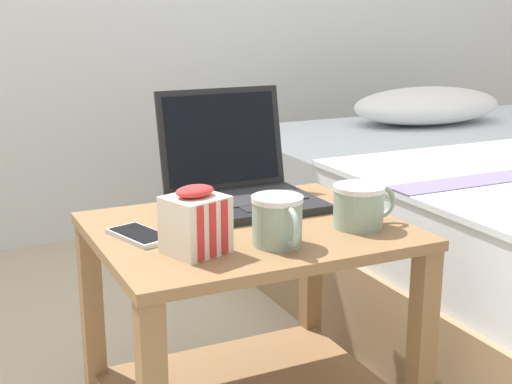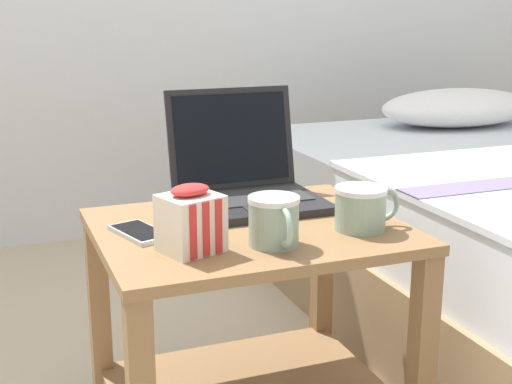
# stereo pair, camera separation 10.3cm
# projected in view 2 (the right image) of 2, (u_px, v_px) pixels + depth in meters

# --- Properties ---
(bedside_table) EXTENTS (0.62, 0.50, 0.51)m
(bedside_table) POSITION_uv_depth(u_px,v_px,m) (250.00, 308.00, 1.50)
(bedside_table) COLOR olive
(bedside_table) RESTS_ON ground_plane
(laptop) EXTENTS (0.31, 0.29, 0.25)m
(laptop) POSITION_uv_depth(u_px,v_px,m) (246.00, 181.00, 1.61)
(laptop) COLOR black
(laptop) RESTS_ON bedside_table
(mug_front_left) EXTENTS (0.10, 0.14, 0.09)m
(mug_front_left) POSITION_uv_depth(u_px,v_px,m) (275.00, 218.00, 1.32)
(mug_front_left) COLOR #8CA593
(mug_front_left) RESTS_ON bedside_table
(mug_front_right) EXTENTS (0.14, 0.10, 0.09)m
(mug_front_right) POSITION_uv_depth(u_px,v_px,m) (362.00, 206.00, 1.42)
(mug_front_right) COLOR #8CA593
(mug_front_right) RESTS_ON bedside_table
(snack_bag) EXTENTS (0.13, 0.12, 0.13)m
(snack_bag) POSITION_uv_depth(u_px,v_px,m) (191.00, 221.00, 1.29)
(snack_bag) COLOR silver
(snack_bag) RESTS_ON bedside_table
(cell_phone) EXTENTS (0.11, 0.15, 0.01)m
(cell_phone) POSITION_uv_depth(u_px,v_px,m) (140.00, 232.00, 1.40)
(cell_phone) COLOR #B7BABC
(cell_phone) RESTS_ON bedside_table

